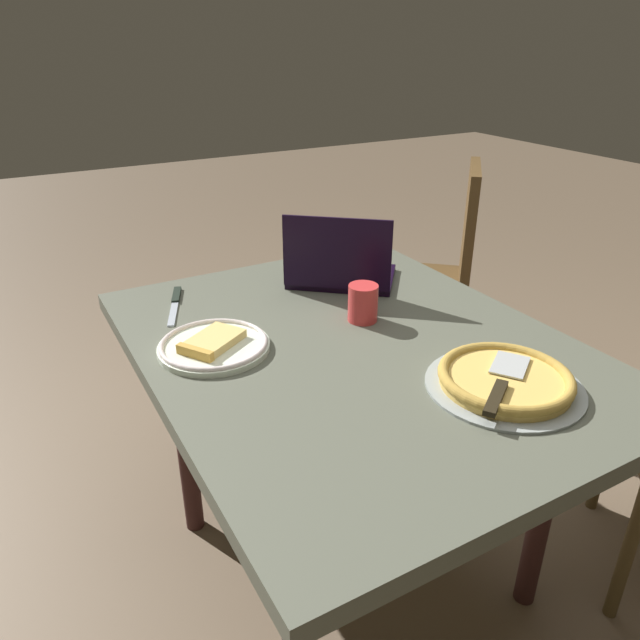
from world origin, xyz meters
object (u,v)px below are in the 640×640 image
object	(u,v)px
pizza_tray	(505,380)
drink_cup	(363,303)
table_knife	(175,302)
laptop	(340,269)
dining_table	(354,368)
pizza_plate	(213,345)
chair_far	(439,268)

from	to	relation	value
pizza_tray	drink_cup	bearing A→B (deg)	11.05
pizza_tray	table_knife	bearing A→B (deg)	31.85
laptop	drink_cup	bearing A→B (deg)	162.12
dining_table	table_knife	size ratio (longest dim) A/B	5.17
table_knife	drink_cup	size ratio (longest dim) A/B	2.41
dining_table	laptop	xyz separation A→B (m)	(0.34, -0.16, 0.12)
pizza_plate	drink_cup	bearing A→B (deg)	-95.27
laptop	chair_far	bearing A→B (deg)	-63.45
table_knife	drink_cup	distance (m)	0.52
dining_table	drink_cup	distance (m)	0.18
dining_table	pizza_tray	size ratio (longest dim) A/B	3.67
laptop	drink_cup	xyz separation A→B (m)	(-0.24, 0.08, 0.00)
pizza_plate	drink_cup	xyz separation A→B (m)	(-0.04, -0.39, 0.04)
dining_table	table_knife	bearing A→B (deg)	34.83
dining_table	chair_far	world-z (taller)	chair_far
laptop	chair_far	size ratio (longest dim) A/B	0.40
pizza_tray	table_knife	xyz separation A→B (m)	(0.76, 0.48, -0.02)
dining_table	laptop	world-z (taller)	laptop
dining_table	pizza_tray	bearing A→B (deg)	-152.56
chair_far	pizza_plate	bearing A→B (deg)	115.22
laptop	pizza_plate	distance (m)	0.51
pizza_plate	pizza_tray	size ratio (longest dim) A/B	0.80
pizza_plate	pizza_tray	distance (m)	0.66
dining_table	drink_cup	bearing A→B (deg)	-41.34
dining_table	pizza_plate	size ratio (longest dim) A/B	4.61
pizza_plate	drink_cup	distance (m)	0.40
dining_table	pizza_tray	xyz separation A→B (m)	(-0.32, -0.17, 0.09)
dining_table	chair_far	distance (m)	1.08
laptop	pizza_plate	world-z (taller)	laptop
pizza_tray	table_knife	distance (m)	0.90
table_knife	pizza_tray	bearing A→B (deg)	-148.15
pizza_tray	drink_cup	size ratio (longest dim) A/B	3.40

